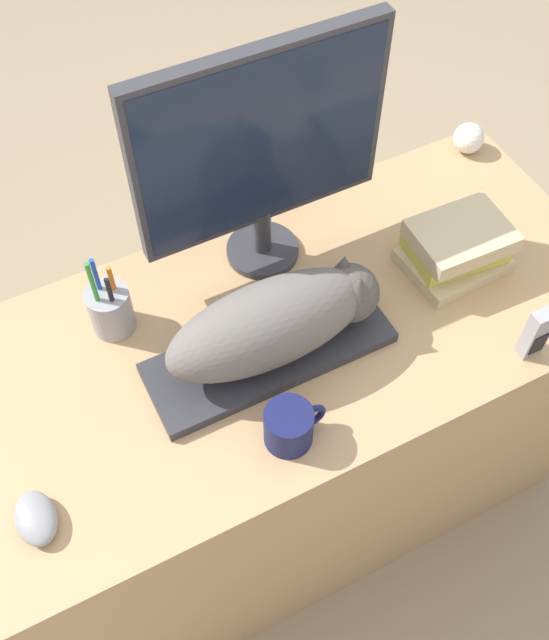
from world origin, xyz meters
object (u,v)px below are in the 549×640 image
Objects in this scene: monitor at (261,148)px; computer_mouse at (36,518)px; pen_cup at (110,309)px; cat at (280,320)px; keyboard at (269,353)px; phone at (536,333)px; coffee_mug at (290,426)px; book_stack at (456,247)px; baseball at (469,138)px.

computer_mouse is at bearing -149.19° from monitor.
cat is at bearing -37.79° from pen_cup.
pen_cup is (-0.23, 0.20, 0.04)m from keyboard.
computer_mouse is at bearing 174.04° from phone.
monitor is 2.43× the size of pen_cup.
coffee_mug is 0.97× the size of phone.
cat is 2.08× the size of pen_cup.
pen_cup reaches higher than cat.
monitor is at bearing 69.63° from coffee_mug.
pen_cup is at bearing 165.82° from book_stack.
keyboard is 6.66× the size of baseball.
phone is (0.41, -0.21, -0.04)m from cat.
phone is 0.58× the size of book_stack.
book_stack is at bearing -31.39° from monitor.
book_stack reaches higher than computer_mouse.
computer_mouse is at bearing -160.00° from baseball.
cat is 3.63× the size of coffee_mug.
baseball is (0.56, 0.07, -0.25)m from monitor.
pen_cup reaches higher than computer_mouse.
coffee_mug is 0.41m from pen_cup.
coffee_mug is 0.84m from baseball.
phone reaches higher than book_stack.
monitor reaches higher than computer_mouse.
phone is at bearing -88.69° from book_stack.
cat is 0.52m from computer_mouse.
coffee_mug is 1.65× the size of baseball.
computer_mouse is 0.87× the size of coffee_mug.
baseball is at bearing 20.00° from computer_mouse.
baseball is at bearing 33.38° from coffee_mug.
keyboard is at bearing -176.08° from book_stack.
pen_cup is at bearing 51.90° from computer_mouse.
cat is at bearing 68.07° from coffee_mug.
pen_cup is (0.24, 0.31, 0.04)m from computer_mouse.
keyboard is at bearing 180.00° from cat.
book_stack is (0.43, 0.03, 0.04)m from keyboard.
coffee_mug is at bearing 174.60° from phone.
pen_cup is (-0.33, -0.03, -0.23)m from monitor.
monitor is at bearing 127.18° from phone.
coffee_mug is at bearing -157.73° from book_stack.
cat reaches higher than phone.
pen_cup is at bearing 148.63° from phone.
phone is at bearing -113.62° from baseball.
cat is 0.19m from coffee_mug.
keyboard is 2.32× the size of pen_cup.
keyboard is at bearing -40.39° from pen_cup.
keyboard is 0.49m from computer_mouse.
monitor reaches higher than pen_cup.
book_stack is (0.33, -0.20, -0.23)m from monitor.
coffee_mug is 0.56× the size of book_stack.
baseball is at bearing 6.48° from pen_cup.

